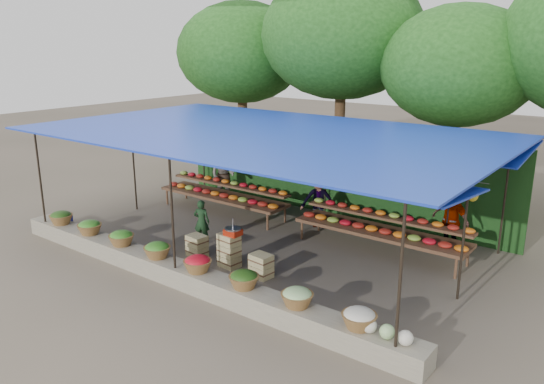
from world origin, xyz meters
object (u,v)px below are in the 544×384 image
Objects in this scene: crate_counter at (228,253)px; blue_crate_front at (84,235)px; vendor_seated at (202,222)px; blue_crate_back at (63,221)px; weighing_scale at (233,231)px.

crate_counter reaches higher than blue_crate_front.
blue_crate_back is (-3.95, -1.36, -0.42)m from vendor_seated.
blue_crate_back is at bearing -4.21° from vendor_seated.
blue_crate_back is (-5.43, -0.67, -0.17)m from crate_counter.
vendor_seated is at bearing 13.14° from blue_crate_back.
vendor_seated is at bearing 57.71° from blue_crate_front.
blue_crate_back is at bearing -168.60° from blue_crate_front.
crate_counter is 1.65m from vendor_seated.
crate_counter is 2.15× the size of vendor_seated.
crate_counter is 0.57m from weighing_scale.
weighing_scale is at bearing 37.13° from blue_crate_front.
weighing_scale is at bearing 0.00° from crate_counter.
crate_counter is at bearing 37.64° from blue_crate_front.
blue_crate_back is (-1.47, 0.32, -0.02)m from blue_crate_front.
blue_crate_front reaches higher than blue_crate_back.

